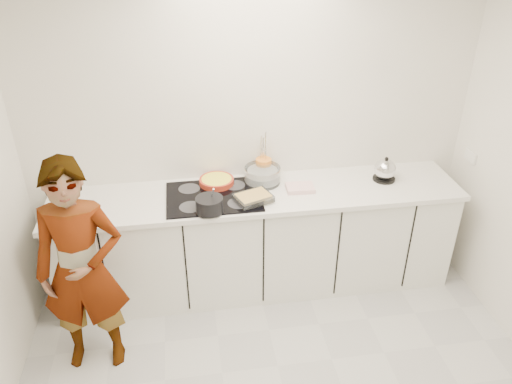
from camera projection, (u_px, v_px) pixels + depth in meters
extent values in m
cube|color=white|center=(252.00, 131.00, 3.99)|extent=(3.60, 0.00, 2.60)
cube|color=white|center=(471.00, 156.00, 4.11)|extent=(0.02, 0.15, 0.09)
cube|color=white|center=(258.00, 242.00, 4.15)|extent=(3.20, 0.58, 0.87)
cube|color=white|center=(258.00, 195.00, 3.92)|extent=(3.24, 0.64, 0.04)
cube|color=black|center=(213.00, 197.00, 3.84)|extent=(0.72, 0.54, 0.01)
cylinder|color=#B7321D|center=(217.00, 181.00, 4.00)|extent=(0.34, 0.34, 0.04)
cylinder|color=#FEF23D|center=(217.00, 179.00, 3.99)|extent=(0.30, 0.30, 0.01)
cylinder|color=black|center=(209.00, 205.00, 3.62)|extent=(0.24, 0.24, 0.11)
cylinder|color=silver|center=(212.00, 197.00, 3.61)|extent=(0.05, 0.08, 0.17)
cube|color=silver|center=(253.00, 198.00, 3.76)|extent=(0.32, 0.28, 0.05)
cube|color=tan|center=(253.00, 196.00, 3.75)|extent=(0.28, 0.24, 0.02)
cylinder|color=silver|center=(262.00, 175.00, 4.02)|extent=(0.36, 0.36, 0.13)
cylinder|color=white|center=(262.00, 177.00, 4.03)|extent=(0.30, 0.30, 0.06)
cube|color=white|center=(300.00, 188.00, 3.94)|extent=(0.22, 0.17, 0.04)
cylinder|color=black|center=(384.00, 179.00, 4.09)|extent=(0.21, 0.21, 0.02)
sphere|color=silver|center=(385.00, 169.00, 4.05)|extent=(0.20, 0.20, 0.18)
sphere|color=black|center=(387.00, 159.00, 4.00)|extent=(0.03, 0.03, 0.03)
cylinder|color=orange|center=(264.00, 168.00, 4.10)|extent=(0.16, 0.16, 0.16)
imported|color=white|center=(82.00, 270.00, 3.26)|extent=(0.60, 0.41, 1.59)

